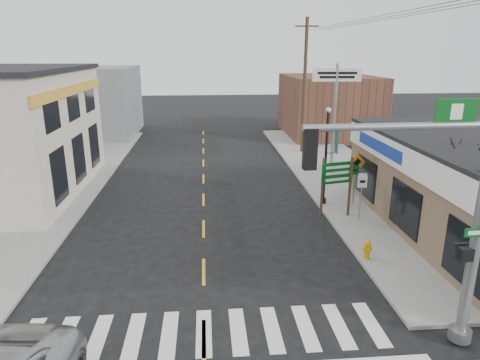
{
  "coord_description": "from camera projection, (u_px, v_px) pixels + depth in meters",
  "views": [
    {
      "loc": [
        0.17,
        -10.23,
        7.84
      ],
      "look_at": [
        1.55,
        6.34,
        2.8
      ],
      "focal_mm": 32.0,
      "sensor_mm": 36.0,
      "label": 1
    }
  ],
  "objects": [
    {
      "name": "ground",
      "position": [
        204.0,
        342.0,
        12.02
      ],
      "size": [
        140.0,
        140.0,
        0.0
      ],
      "primitive_type": "plane",
      "color": "black",
      "rests_on": "ground"
    },
    {
      "name": "sidewalk_right",
      "position": [
        357.0,
        189.0,
        25.11
      ],
      "size": [
        6.0,
        38.0,
        0.13
      ],
      "primitive_type": "cube",
      "color": "gray",
      "rests_on": "ground"
    },
    {
      "name": "sidewalk_left",
      "position": [
        41.0,
        197.0,
        23.69
      ],
      "size": [
        6.0,
        38.0,
        0.13
      ],
      "primitive_type": "cube",
      "color": "gray",
      "rests_on": "ground"
    },
    {
      "name": "center_line",
      "position": [
        204.0,
        228.0,
        19.65
      ],
      "size": [
        0.12,
        56.0,
        0.01
      ],
      "primitive_type": "cube",
      "color": "gold",
      "rests_on": "ground"
    },
    {
      "name": "crosswalk",
      "position": [
        204.0,
        332.0,
        12.4
      ],
      "size": [
        11.0,
        2.2,
        0.01
      ],
      "primitive_type": "cube",
      "color": "silver",
      "rests_on": "ground"
    },
    {
      "name": "bldg_distant_right",
      "position": [
        329.0,
        106.0,
        40.77
      ],
      "size": [
        8.0,
        10.0,
        5.6
      ],
      "primitive_type": "cube",
      "color": "brown",
      "rests_on": "ground"
    },
    {
      "name": "bldg_distant_left",
      "position": [
        87.0,
        101.0,
        40.74
      ],
      "size": [
        9.0,
        10.0,
        6.4
      ],
      "primitive_type": "cube",
      "color": "slate",
      "rests_on": "ground"
    },
    {
      "name": "traffic_signal_pole",
      "position": [
        452.0,
        207.0,
        10.72
      ],
      "size": [
        5.25,
        0.39,
        6.65
      ],
      "rotation": [
        0.0,
        0.0,
        0.03
      ],
      "color": "gray",
      "rests_on": "sidewalk_right"
    },
    {
      "name": "guide_sign",
      "position": [
        337.0,
        179.0,
        20.29
      ],
      "size": [
        1.66,
        0.14,
        2.91
      ],
      "rotation": [
        0.0,
        0.0,
        0.24
      ],
      "color": "#483321",
      "rests_on": "sidewalk_right"
    },
    {
      "name": "fire_hydrant",
      "position": [
        367.0,
        249.0,
        16.43
      ],
      "size": [
        0.23,
        0.23,
        0.75
      ],
      "rotation": [
        0.0,
        0.0,
        0.09
      ],
      "color": "#D08600",
      "rests_on": "sidewalk_right"
    },
    {
      "name": "ped_crossing_sign",
      "position": [
        356.0,
        169.0,
        22.13
      ],
      "size": [
        1.04,
        0.07,
        2.69
      ],
      "rotation": [
        0.0,
        0.0,
        0.25
      ],
      "color": "gray",
      "rests_on": "sidewalk_right"
    },
    {
      "name": "lamp_post",
      "position": [
        327.0,
        149.0,
        21.73
      ],
      "size": [
        0.65,
        0.51,
        5.02
      ],
      "rotation": [
        0.0,
        0.0,
        0.3
      ],
      "color": "black",
      "rests_on": "sidewalk_right"
    },
    {
      "name": "dance_center_sign",
      "position": [
        336.0,
        90.0,
        28.64
      ],
      "size": [
        3.25,
        0.2,
        6.91
      ],
      "rotation": [
        0.0,
        0.0,
        -0.06
      ],
      "color": "gray",
      "rests_on": "sidewalk_right"
    },
    {
      "name": "bare_tree",
      "position": [
        470.0,
        147.0,
        16.74
      ],
      "size": [
        2.61,
        2.61,
        5.22
      ],
      "rotation": [
        0.0,
        0.0,
        0.26
      ],
      "color": "black",
      "rests_on": "sidewalk_right"
    },
    {
      "name": "shrub_front",
      "position": [
        473.0,
        269.0,
        14.79
      ],
      "size": [
        1.25,
        1.25,
        0.94
      ],
      "primitive_type": "ellipsoid",
      "color": "#213E16",
      "rests_on": "sidewalk_right"
    },
    {
      "name": "shrub_back",
      "position": [
        416.0,
        224.0,
        18.67
      ],
      "size": [
        1.21,
        1.21,
        0.91
      ],
      "primitive_type": "ellipsoid",
      "color": "black",
      "rests_on": "sidewalk_right"
    },
    {
      "name": "utility_pole_far",
      "position": [
        304.0,
        85.0,
        32.66
      ],
      "size": [
        1.76,
        0.26,
        10.1
      ],
      "rotation": [
        0.0,
        0.0,
        -0.04
      ],
      "color": "#3B2519",
      "rests_on": "sidewalk_right"
    }
  ]
}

